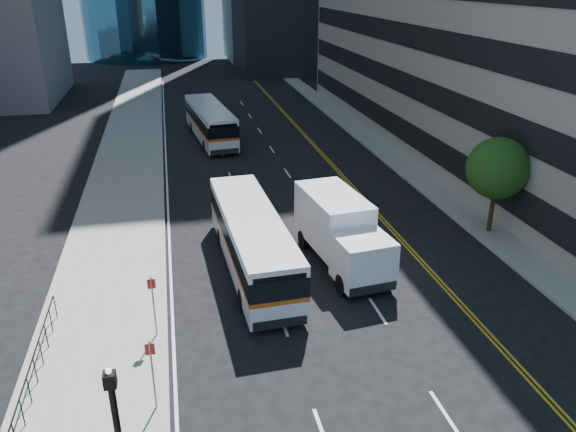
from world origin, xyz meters
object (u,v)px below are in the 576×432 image
(bus_front, at_px, (252,240))
(bus_rear, at_px, (210,122))
(street_tree, at_px, (498,169))
(box_truck, at_px, (341,231))

(bus_front, bearing_deg, bus_rear, 87.41)
(street_tree, xyz_separation_m, bus_front, (-13.00, -1.38, -2.11))
(bus_front, bearing_deg, street_tree, 3.46)
(street_tree, height_order, box_truck, street_tree)
(bus_front, distance_m, box_truck, 4.17)
(street_tree, relative_size, box_truck, 0.73)
(street_tree, height_order, bus_rear, street_tree)
(street_tree, xyz_separation_m, bus_rear, (-13.00, 21.90, -2.09))
(street_tree, bearing_deg, box_truck, -169.24)
(street_tree, distance_m, bus_rear, 25.55)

